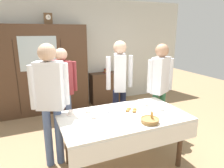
{
  "coord_description": "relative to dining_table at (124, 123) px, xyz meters",
  "views": [
    {
      "loc": [
        -1.16,
        -2.5,
        1.91
      ],
      "look_at": [
        0.0,
        0.2,
        1.13
      ],
      "focal_mm": 32.19,
      "sensor_mm": 36.0,
      "label": 1
    }
  ],
  "objects": [
    {
      "name": "book_stack",
      "position": [
        0.81,
        2.64,
        0.19
      ],
      "size": [
        0.17,
        0.21,
        0.1
      ],
      "color": "#99332D",
      "rests_on": "bookshelf_low"
    },
    {
      "name": "ground_plane",
      "position": [
        0.0,
        0.23,
        -0.67
      ],
      "size": [
        12.0,
        12.0,
        0.0
      ],
      "primitive_type": "plane",
      "color": "#997A56",
      "rests_on": "ground"
    },
    {
      "name": "person_near_right_end",
      "position": [
        -0.91,
        0.45,
        0.41
      ],
      "size": [
        0.52,
        0.33,
        1.76
      ],
      "color": "slate",
      "rests_on": "ground"
    },
    {
      "name": "tea_cup_near_left",
      "position": [
        -0.66,
        0.34,
        0.13
      ],
      "size": [
        0.13,
        0.13,
        0.06
      ],
      "color": "white",
      "rests_on": "dining_table"
    },
    {
      "name": "mantel_clock",
      "position": [
        -0.62,
        2.59,
        1.5
      ],
      "size": [
        0.18,
        0.11,
        0.24
      ],
      "color": "brown",
      "rests_on": "wall_cabinet"
    },
    {
      "name": "spoon_far_right",
      "position": [
        -0.54,
        -0.3,
        0.11
      ],
      "size": [
        0.12,
        0.02,
        0.01
      ],
      "color": "silver",
      "rests_on": "dining_table"
    },
    {
      "name": "bookshelf_low",
      "position": [
        0.81,
        2.64,
        -0.26
      ],
      "size": [
        0.93,
        0.35,
        0.82
      ],
      "color": "#4C3321",
      "rests_on": "ground"
    },
    {
      "name": "tea_cup_near_right",
      "position": [
        -0.43,
        0.32,
        0.13
      ],
      "size": [
        0.13,
        0.13,
        0.06
      ],
      "color": "white",
      "rests_on": "dining_table"
    },
    {
      "name": "wall_cabinet",
      "position": [
        -0.9,
        2.59,
        0.35
      ],
      "size": [
        2.19,
        0.46,
        2.05
      ],
      "color": "#4C3321",
      "rests_on": "ground"
    },
    {
      "name": "spoon_front_edge",
      "position": [
        -0.15,
        -0.24,
        0.11
      ],
      "size": [
        0.12,
        0.02,
        0.01
      ],
      "color": "silver",
      "rests_on": "dining_table"
    },
    {
      "name": "person_behind_table_left",
      "position": [
        0.97,
        0.55,
        0.37
      ],
      "size": [
        0.52,
        0.35,
        1.7
      ],
      "color": "#33704C",
      "rests_on": "ground"
    },
    {
      "name": "pastry_plate",
      "position": [
        0.16,
        0.1,
        0.12
      ],
      "size": [
        0.28,
        0.28,
        0.05
      ],
      "color": "white",
      "rests_on": "dining_table"
    },
    {
      "name": "person_by_cabinet",
      "position": [
        -0.59,
        1.3,
        0.31
      ],
      "size": [
        0.52,
        0.41,
        1.62
      ],
      "color": "slate",
      "rests_on": "ground"
    },
    {
      "name": "dining_table",
      "position": [
        0.0,
        0.0,
        0.0
      ],
      "size": [
        1.74,
        0.99,
        0.78
      ],
      "color": "#4C3321",
      "rests_on": "ground"
    },
    {
      "name": "tea_cup_front_edge",
      "position": [
        0.58,
        -0.03,
        0.13
      ],
      "size": [
        0.13,
        0.13,
        0.06
      ],
      "color": "white",
      "rests_on": "dining_table"
    },
    {
      "name": "spoon_center",
      "position": [
        -0.36,
        -0.13,
        0.11
      ],
      "size": [
        0.12,
        0.02,
        0.01
      ],
      "color": "silver",
      "rests_on": "dining_table"
    },
    {
      "name": "tea_cup_far_left",
      "position": [
        -0.42,
        0.1,
        0.13
      ],
      "size": [
        0.13,
        0.13,
        0.06
      ],
      "color": "white",
      "rests_on": "dining_table"
    },
    {
      "name": "person_beside_shelf",
      "position": [
        0.36,
        0.93,
        0.4
      ],
      "size": [
        0.52,
        0.41,
        1.75
      ],
      "color": "#191E38",
      "rests_on": "ground"
    },
    {
      "name": "bread_basket",
      "position": [
        0.2,
        -0.3,
        0.14
      ],
      "size": [
        0.24,
        0.24,
        0.16
      ],
      "color": "#9E7542",
      "rests_on": "dining_table"
    },
    {
      "name": "back_wall",
      "position": [
        0.0,
        2.88,
        0.68
      ],
      "size": [
        6.4,
        0.1,
        2.7
      ],
      "primitive_type": "cube",
      "color": "silver",
      "rests_on": "ground"
    },
    {
      "name": "tea_cup_mid_left",
      "position": [
        0.47,
        0.22,
        0.13
      ],
      "size": [
        0.13,
        0.13,
        0.06
      ],
      "color": "white",
      "rests_on": "dining_table"
    },
    {
      "name": "tea_cup_back_edge",
      "position": [
        -0.18,
        0.21,
        0.13
      ],
      "size": [
        0.13,
        0.13,
        0.06
      ],
      "color": "white",
      "rests_on": "dining_table"
    }
  ]
}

